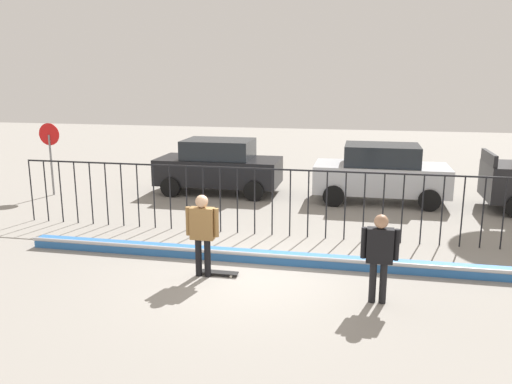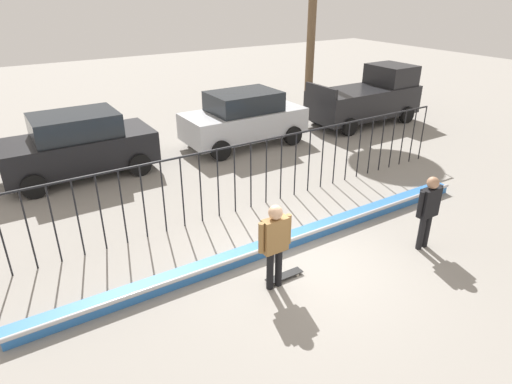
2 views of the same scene
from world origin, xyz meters
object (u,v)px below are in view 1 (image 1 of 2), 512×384
Objects in this scene: parked_car_black at (219,166)px; parked_car_silver at (381,173)px; stop_sign at (50,149)px; skateboarder at (202,228)px; camera_operator at (380,251)px; skateboard at (219,272)px.

parked_car_silver is at bearing -2.86° from parked_car_black.
parked_car_black is 5.57m from parked_car_silver.
stop_sign is (-5.59, -1.48, 0.64)m from parked_car_black.
camera_operator is (3.54, -0.59, -0.03)m from skateboarder.
parked_car_silver is (0.24, 8.00, -0.04)m from camera_operator.
stop_sign is (-11.16, -1.28, 0.64)m from parked_car_silver.
skateboarder is 0.70× the size of stop_sign.
skateboard is at bearing 49.70° from camera_operator.
stop_sign reaches higher than camera_operator.
parked_car_black is at bearing 4.85° from camera_operator.
skateboarder is at bearing 179.28° from skateboard.
parked_car_black reaches higher than skateboarder.
skateboarder is 0.41× the size of parked_car_silver.
parked_car_black reaches higher than skateboard.
skateboard is at bearing -38.06° from stop_sign.
skateboard is 9.90m from stop_sign.
skateboarder is 7.82m from parked_car_black.
skateboard is 7.85m from parked_car_black.
parked_car_black is (-1.79, 7.61, -0.07)m from skateboarder.
skateboarder is 0.41× the size of parked_car_black.
parked_car_silver reaches higher than skateboard.
parked_car_black is at bearing 87.18° from skateboarder.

